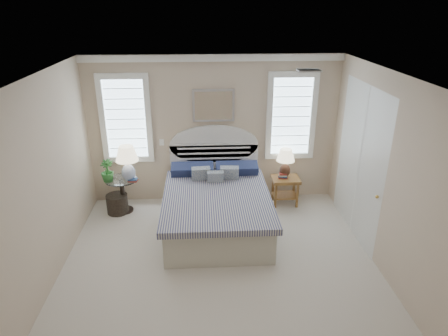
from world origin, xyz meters
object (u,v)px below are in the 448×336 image
nightstand_right (285,185)px  lamp_right (286,160)px  bed (216,205)px  floor_pot (117,204)px  side_table_left (123,192)px  lamp_left (127,159)px

nightstand_right → lamp_right: lamp_right is taller
bed → nightstand_right: 1.47m
nightstand_right → lamp_right: 0.48m
lamp_right → floor_pot: bearing=-175.8°
lamp_right → nightstand_right: bearing=-83.2°
nightstand_right → bed: bearing=-152.0°
nightstand_right → lamp_right: size_ratio=0.98×
floor_pot → bed: bearing=-17.2°
side_table_left → floor_pot: side_table_left is taller
bed → lamp_right: 1.57m
floor_pot → lamp_right: bearing=4.2°
bed → floor_pot: bed is taller
lamp_left → nightstand_right: bearing=3.0°
lamp_left → bed: bearing=-20.0°
lamp_left → lamp_right: (2.79, 0.22, -0.16)m
side_table_left → lamp_left: bearing=-17.4°
floor_pot → lamp_left: lamp_left is taller
lamp_left → lamp_right: 2.81m
side_table_left → lamp_left: (0.15, -0.05, 0.63)m
side_table_left → bed: bearing=-19.7°
side_table_left → nightstand_right: size_ratio=1.19×
floor_pot → lamp_left: bearing=0.5°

